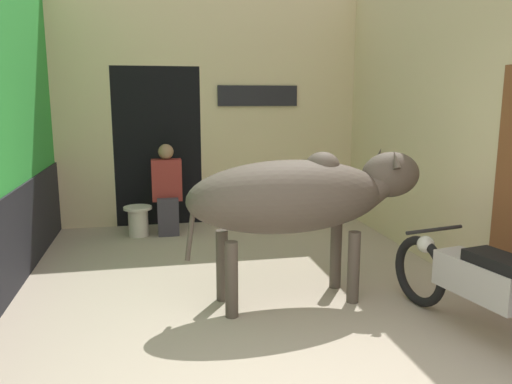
{
  "coord_description": "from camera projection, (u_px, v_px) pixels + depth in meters",
  "views": [
    {
      "loc": [
        -0.83,
        -2.49,
        1.82
      ],
      "look_at": [
        0.13,
        2.14,
        0.93
      ],
      "focal_mm": 35.0,
      "sensor_mm": 36.0,
      "label": 1
    }
  ],
  "objects": [
    {
      "name": "cow",
      "position": [
        301.0,
        196.0,
        4.41
      ],
      "size": [
        2.23,
        0.82,
        1.37
      ],
      "color": "#4C4238",
      "rests_on": "ground_plane"
    },
    {
      "name": "plastic_stool",
      "position": [
        138.0,
        220.0,
        6.66
      ],
      "size": [
        0.37,
        0.37,
        0.4
      ],
      "color": "beige",
      "rests_on": "ground_plane"
    },
    {
      "name": "motorcycle_near",
      "position": [
        481.0,
        285.0,
        3.78
      ],
      "size": [
        0.61,
        1.95,
        0.75
      ],
      "color": "black",
      "rests_on": "ground_plane"
    },
    {
      "name": "wall_back_with_doorway",
      "position": [
        187.0,
        123.0,
        7.41
      ],
      "size": [
        4.34,
        0.93,
        3.39
      ],
      "color": "beige",
      "rests_on": "ground_plane"
    },
    {
      "name": "wall_right_with_door",
      "position": [
        449.0,
        113.0,
        5.27
      ],
      "size": [
        0.22,
        4.76,
        3.39
      ],
      "color": "beige",
      "rests_on": "ground_plane"
    },
    {
      "name": "shopkeeper_seated",
      "position": [
        167.0,
        188.0,
        6.72
      ],
      "size": [
        0.4,
        0.33,
        1.22
      ],
      "color": "#3D3842",
      "rests_on": "ground_plane"
    }
  ]
}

